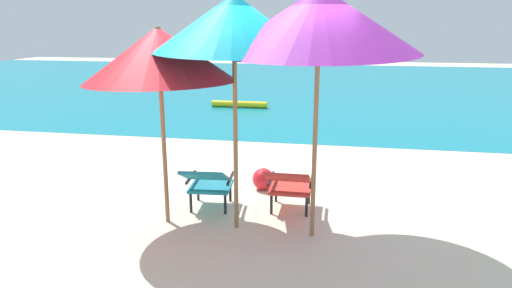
# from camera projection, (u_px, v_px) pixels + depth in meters

# --- Properties ---
(ground_plane) EXTENTS (40.00, 40.00, 0.00)m
(ground_plane) POSITION_uv_depth(u_px,v_px,m) (286.00, 136.00, 9.69)
(ground_plane) COLOR beige
(ocean_band) EXTENTS (40.00, 18.00, 0.01)m
(ocean_band) POSITION_uv_depth(u_px,v_px,m) (311.00, 85.00, 17.67)
(ocean_band) COLOR teal
(ocean_band) RESTS_ON ground_plane
(swim_buoy) EXTENTS (1.60, 0.18, 0.18)m
(swim_buoy) POSITION_uv_depth(u_px,v_px,m) (240.00, 104.00, 12.94)
(swim_buoy) COLOR yellow
(swim_buoy) RESTS_ON ocean_band
(lounge_chair_left) EXTENTS (0.61, 0.92, 0.68)m
(lounge_chair_left) POSITION_uv_depth(u_px,v_px,m) (208.00, 182.00, 5.70)
(lounge_chair_left) COLOR teal
(lounge_chair_left) RESTS_ON ground_plane
(lounge_chair_right) EXTENTS (0.55, 0.87, 0.68)m
(lounge_chair_right) POSITION_uv_depth(u_px,v_px,m) (290.00, 184.00, 5.64)
(lounge_chair_right) COLOR red
(lounge_chair_right) RESTS_ON ground_plane
(beach_umbrella_left) EXTENTS (2.38, 2.38, 2.31)m
(beach_umbrella_left) POSITION_uv_depth(u_px,v_px,m) (159.00, 55.00, 5.02)
(beach_umbrella_left) COLOR olive
(beach_umbrella_left) RESTS_ON ground_plane
(beach_umbrella_center) EXTENTS (2.46, 2.46, 2.65)m
(beach_umbrella_center) POSITION_uv_depth(u_px,v_px,m) (234.00, 24.00, 4.78)
(beach_umbrella_center) COLOR olive
(beach_umbrella_center) RESTS_ON ground_plane
(beach_umbrella_right) EXTENTS (2.46, 2.48, 2.73)m
(beach_umbrella_right) POSITION_uv_depth(u_px,v_px,m) (319.00, 20.00, 4.56)
(beach_umbrella_right) COLOR olive
(beach_umbrella_right) RESTS_ON ground_plane
(beach_ball) EXTENTS (0.31, 0.31, 0.31)m
(beach_ball) POSITION_uv_depth(u_px,v_px,m) (263.00, 179.00, 6.56)
(beach_ball) COLOR red
(beach_ball) RESTS_ON ground_plane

